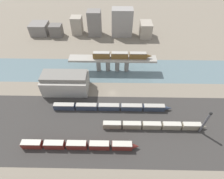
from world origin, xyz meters
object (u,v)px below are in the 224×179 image
object	(u,v)px
train_yard_near	(79,145)
train_yard_mid	(154,126)
warehouse_building	(66,82)
train_yard_far	(112,107)
train_on_bridge	(122,55)
signal_tower	(205,123)

from	to	relation	value
train_yard_near	train_yard_mid	bearing A→B (deg)	17.25
train_yard_mid	warehouse_building	bearing A→B (deg)	151.48
train_yard_mid	train_yard_far	size ratio (longest dim) A/B	0.80
train_on_bridge	train_yard_far	world-z (taller)	train_on_bridge
train_on_bridge	train_yard_near	distance (m)	61.61
train_yard_mid	signal_tower	world-z (taller)	signal_tower
train_on_bridge	train_yard_mid	bearing A→B (deg)	-71.14
warehouse_building	train_yard_far	bearing A→B (deg)	-28.62
train_yard_mid	train_yard_near	bearing A→B (deg)	-162.75
train_yard_mid	train_yard_far	bearing A→B (deg)	151.61
train_yard_near	train_yard_far	world-z (taller)	train_yard_near
train_yard_near	warehouse_building	world-z (taller)	warehouse_building
train_yard_near	warehouse_building	bearing A→B (deg)	109.44
train_yard_near	train_yard_mid	xyz separation A→B (m)	(36.07, 11.20, -0.10)
warehouse_building	train_yard_near	bearing A→B (deg)	-70.56
train_yard_near	train_yard_mid	distance (m)	37.77
train_yard_mid	warehouse_building	world-z (taller)	warehouse_building
train_on_bridge	train_yard_far	distance (m)	36.42
train_on_bridge	signal_tower	xyz separation A→B (m)	(38.58, -47.81, -4.95)
train_yard_near	warehouse_building	xyz separation A→B (m)	(-13.45, 38.11, 3.86)
train_on_bridge	train_yard_far	bearing A→B (deg)	-99.75
train_yard_far	warehouse_building	world-z (taller)	warehouse_building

